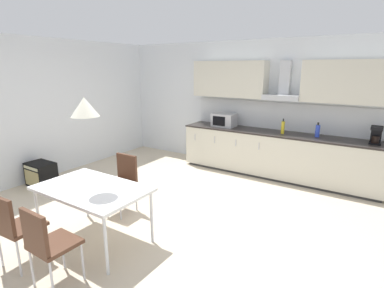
% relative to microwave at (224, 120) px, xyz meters
% --- Properties ---
extents(ground_plane, '(8.78, 8.66, 0.02)m').
position_rel_microwave_xyz_m(ground_plane, '(0.26, -2.56, -1.05)').
color(ground_plane, beige).
extents(wall_back, '(7.03, 0.10, 2.70)m').
position_rel_microwave_xyz_m(wall_back, '(0.26, 0.38, 0.31)').
color(wall_back, silver).
rests_on(wall_back, ground_plane).
extents(wall_left, '(0.10, 6.93, 2.70)m').
position_rel_microwave_xyz_m(wall_left, '(-2.72, -2.56, 0.31)').
color(wall_left, silver).
rests_on(wall_left, ground_plane).
extents(kitchen_counter, '(3.91, 0.68, 0.90)m').
position_rel_microwave_xyz_m(kitchen_counter, '(1.17, 0.00, -0.59)').
color(kitchen_counter, '#333333').
rests_on(kitchen_counter, ground_plane).
extents(backsplash_tile, '(3.89, 0.02, 0.55)m').
position_rel_microwave_xyz_m(backsplash_tile, '(1.17, 0.32, 0.14)').
color(backsplash_tile, silver).
rests_on(backsplash_tile, kitchen_counter).
extents(upper_wall_cabinets, '(3.89, 0.40, 0.74)m').
position_rel_microwave_xyz_m(upper_wall_cabinets, '(1.17, 0.16, 0.85)').
color(upper_wall_cabinets, beige).
extents(microwave, '(0.48, 0.35, 0.28)m').
position_rel_microwave_xyz_m(microwave, '(0.00, 0.00, 0.00)').
color(microwave, '#ADADB2').
rests_on(microwave, kitchen_counter).
extents(coffee_maker, '(0.18, 0.19, 0.30)m').
position_rel_microwave_xyz_m(coffee_maker, '(2.81, 0.03, 0.01)').
color(coffee_maker, black).
rests_on(coffee_maker, kitchen_counter).
extents(bottle_blue, '(0.08, 0.08, 0.27)m').
position_rel_microwave_xyz_m(bottle_blue, '(1.89, 0.03, -0.02)').
color(bottle_blue, blue).
rests_on(bottle_blue, kitchen_counter).
extents(bottle_yellow, '(0.06, 0.06, 0.29)m').
position_rel_microwave_xyz_m(bottle_yellow, '(1.28, -0.04, -0.02)').
color(bottle_yellow, yellow).
rests_on(bottle_yellow, kitchen_counter).
extents(dining_table, '(1.36, 0.85, 0.73)m').
position_rel_microwave_xyz_m(dining_table, '(0.00, -3.53, -0.36)').
color(dining_table, white).
rests_on(dining_table, ground_plane).
extents(chair_near_left, '(0.43, 0.43, 0.87)m').
position_rel_microwave_xyz_m(chair_near_left, '(-0.30, -4.34, -0.51)').
color(chair_near_left, '#4C2D1E').
rests_on(chair_near_left, ground_plane).
extents(chair_far_left, '(0.41, 0.41, 0.87)m').
position_rel_microwave_xyz_m(chair_far_left, '(-0.31, -2.73, -0.51)').
color(chair_far_left, '#4C2D1E').
rests_on(chair_far_left, ground_plane).
extents(chair_near_right, '(0.40, 0.40, 0.87)m').
position_rel_microwave_xyz_m(chair_near_right, '(0.31, -4.34, -0.51)').
color(chair_near_right, '#4C2D1E').
rests_on(chair_near_right, ground_plane).
extents(guitar_amp, '(0.52, 0.37, 0.44)m').
position_rel_microwave_xyz_m(guitar_amp, '(-2.32, -2.84, -0.82)').
color(guitar_amp, black).
rests_on(guitar_amp, ground_plane).
extents(pendant_lamp, '(0.32, 0.32, 0.22)m').
position_rel_microwave_xyz_m(pendant_lamp, '(0.00, -3.53, 0.67)').
color(pendant_lamp, silver).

